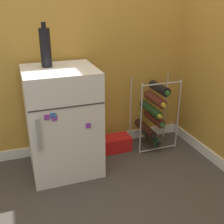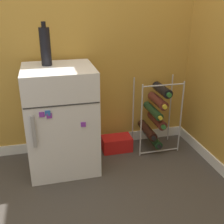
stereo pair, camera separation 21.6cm
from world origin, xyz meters
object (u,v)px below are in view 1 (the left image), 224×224
wine_rack (153,114)px  fridge_top_bottle (45,47)px  mini_fridge (63,121)px  soda_box (116,143)px

wine_rack → fridge_top_bottle: bearing=-179.5°
mini_fridge → wine_rack: bearing=5.9°
mini_fridge → soda_box: 0.62m
wine_rack → soda_box: (-0.35, 0.04, -0.26)m
wine_rack → soda_box: bearing=173.3°
wine_rack → soda_box: wine_rack is taller
mini_fridge → fridge_top_bottle: 0.57m
wine_rack → soda_box: 0.44m
mini_fridge → fridge_top_bottle: size_ratio=2.64×
soda_box → mini_fridge: bearing=-165.5°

